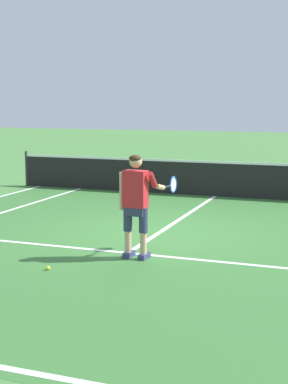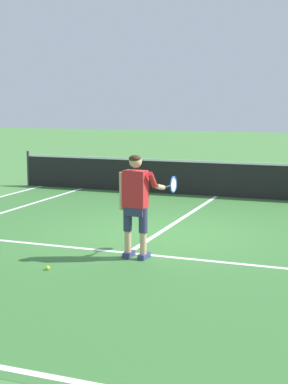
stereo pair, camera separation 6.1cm
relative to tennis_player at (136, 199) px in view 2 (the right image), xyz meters
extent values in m
plane|color=#477F3D|center=(-0.25, 1.77, -0.99)|extent=(80.00, 80.00, 0.00)
cube|color=#387033|center=(-0.25, 1.23, -0.99)|extent=(10.98, 11.21, 0.00)
cube|color=white|center=(-0.25, 0.24, -0.99)|extent=(8.23, 0.10, 0.01)
cube|color=white|center=(-0.25, 3.44, -0.99)|extent=(0.10, 6.40, 0.01)
cylinder|color=#333338|center=(-6.19, 6.64, -0.45)|extent=(0.08, 0.08, 1.07)
cube|color=black|center=(-0.25, 6.64, -0.53)|extent=(11.84, 0.02, 0.91)
cube|color=white|center=(-0.25, 6.64, -0.05)|extent=(11.84, 0.03, 0.06)
cube|color=navy|center=(-0.15, 0.02, -0.94)|extent=(0.13, 0.29, 0.09)
cube|color=navy|center=(0.13, 0.00, -0.94)|extent=(0.13, 0.29, 0.09)
cylinder|color=tan|center=(-0.15, -0.02, -0.72)|extent=(0.11, 0.11, 0.36)
cylinder|color=#2D3351|center=(-0.15, -0.02, -0.33)|extent=(0.14, 0.14, 0.41)
cylinder|color=tan|center=(0.13, -0.04, -0.72)|extent=(0.11, 0.11, 0.36)
cylinder|color=#2D3351|center=(0.13, -0.04, -0.33)|extent=(0.14, 0.14, 0.41)
cube|color=#2D3351|center=(-0.01, -0.03, -0.17)|extent=(0.35, 0.22, 0.20)
cube|color=red|center=(-0.01, -0.03, 0.17)|extent=(0.40, 0.25, 0.60)
cylinder|color=tan|center=(-0.25, -0.01, 0.12)|extent=(0.09, 0.09, 0.62)
cylinder|color=red|center=(0.26, 0.04, 0.32)|extent=(0.11, 0.27, 0.29)
cylinder|color=tan|center=(0.32, 0.25, 0.18)|extent=(0.10, 0.30, 0.14)
sphere|color=tan|center=(-0.01, -0.02, 0.62)|extent=(0.21, 0.21, 0.21)
ellipsoid|color=#382314|center=(-0.01, -0.04, 0.67)|extent=(0.21, 0.21, 0.12)
cylinder|color=#232326|center=(0.35, 0.47, 0.15)|extent=(0.05, 0.20, 0.03)
cylinder|color=#1E479E|center=(0.36, 0.62, 0.15)|extent=(0.03, 0.10, 0.02)
torus|color=#1E479E|center=(0.37, 0.80, 0.15)|extent=(0.05, 0.30, 0.30)
cylinder|color=silver|center=(0.37, 0.80, 0.15)|extent=(0.02, 0.25, 0.25)
sphere|color=#CCE02D|center=(-1.03, -1.13, -0.96)|extent=(0.07, 0.07, 0.07)
camera|label=1|loc=(3.31, -8.60, 1.55)|focal=53.78mm
camera|label=2|loc=(3.37, -8.58, 1.55)|focal=53.78mm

